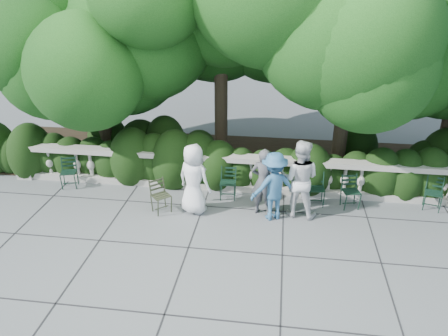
# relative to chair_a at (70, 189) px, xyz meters

# --- Properties ---
(ground) EXTENTS (90.00, 90.00, 0.00)m
(ground) POSITION_rel_chair_a_xyz_m (4.24, -1.21, 0.00)
(ground) COLOR #55595D
(ground) RESTS_ON ground
(balustrade) EXTENTS (12.00, 0.44, 1.00)m
(balustrade) POSITION_rel_chair_a_xyz_m (4.24, 0.59, 0.49)
(balustrade) COLOR #9E998E
(balustrade) RESTS_ON ground
(shrub_hedge) EXTENTS (15.00, 2.60, 1.70)m
(shrub_hedge) POSITION_rel_chair_a_xyz_m (4.24, 1.79, 0.00)
(shrub_hedge) COLOR black
(shrub_hedge) RESTS_ON ground
(tree_canopy) EXTENTS (15.04, 6.52, 6.78)m
(tree_canopy) POSITION_rel_chair_a_xyz_m (4.93, 1.99, 3.96)
(tree_canopy) COLOR #3F3023
(tree_canopy) RESTS_ON ground
(chair_a) EXTENTS (0.55, 0.58, 0.84)m
(chair_a) POSITION_rel_chair_a_xyz_m (0.00, 0.00, 0.00)
(chair_a) COLOR black
(chair_a) RESTS_ON ground
(chair_c) EXTENTS (0.46, 0.50, 0.84)m
(chair_c) POSITION_rel_chair_a_xyz_m (4.31, -0.04, 0.00)
(chair_c) COLOR black
(chair_c) RESTS_ON ground
(chair_d) EXTENTS (0.54, 0.57, 0.84)m
(chair_d) POSITION_rel_chair_a_xyz_m (7.40, -0.10, 0.00)
(chair_d) COLOR black
(chair_d) RESTS_ON ground
(chair_e) EXTENTS (0.47, 0.51, 0.84)m
(chair_e) POSITION_rel_chair_a_xyz_m (6.54, -0.07, 0.00)
(chair_e) COLOR black
(chair_e) RESTS_ON ground
(chair_f) EXTENTS (0.55, 0.58, 0.84)m
(chair_f) POSITION_rel_chair_a_xyz_m (9.33, 0.09, 0.00)
(chair_f) COLOR black
(chair_f) RESTS_ON ground
(chair_weathered) EXTENTS (0.65, 0.65, 0.84)m
(chair_weathered) POSITION_rel_chair_a_xyz_m (2.88, -0.92, 0.00)
(chair_weathered) COLOR black
(chair_weathered) RESTS_ON ground
(person_businessman) EXTENTS (1.01, 0.86, 1.75)m
(person_businessman) POSITION_rel_chair_a_xyz_m (3.58, -0.66, 0.88)
(person_businessman) COLOR white
(person_businessman) RESTS_ON ground
(person_woman_grey) EXTENTS (0.69, 0.52, 1.69)m
(person_woman_grey) POSITION_rel_chair_a_xyz_m (5.23, -0.53, 0.84)
(person_woman_grey) COLOR #44444A
(person_woman_grey) RESTS_ON ground
(person_casual_man) EXTENTS (1.03, 0.86, 1.91)m
(person_casual_man) POSITION_rel_chair_a_xyz_m (6.06, -0.47, 0.96)
(person_casual_man) COLOR silver
(person_casual_man) RESTS_ON ground
(person_older_blue) EXTENTS (1.25, 1.01, 1.68)m
(person_older_blue) POSITION_rel_chair_a_xyz_m (5.48, -0.72, 0.84)
(person_older_blue) COLOR #2D5E88
(person_older_blue) RESTS_ON ground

